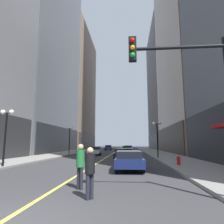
{
  "coord_description": "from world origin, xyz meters",
  "views": [
    {
      "loc": [
        3.04,
        -4.39,
        1.85
      ],
      "look_at": [
        -0.31,
        33.84,
        7.95
      ],
      "focal_mm": 31.52,
      "sensor_mm": 36.0,
      "label": 1
    }
  ],
  "objects_px": {
    "car_black": "(124,154)",
    "fire_hydrant_right": "(179,162)",
    "pedestrian_in_green_parka": "(80,162)",
    "traffic_light_near_right": "(197,87)",
    "street_lamp_right_mid": "(157,131)",
    "street_lamp_left_far": "(70,134)",
    "pedestrian_in_black_coat": "(90,168)",
    "street_lamp_left_near": "(6,125)",
    "car_blue": "(108,147)",
    "car_red": "(127,149)",
    "car_silver": "(95,150)",
    "car_white": "(128,148)",
    "car_navy": "(129,159)"
  },
  "relations": [
    {
      "from": "car_red",
      "to": "street_lamp_left_far",
      "type": "bearing_deg",
      "value": -131.15
    },
    {
      "from": "car_white",
      "to": "fire_hydrant_right",
      "type": "height_order",
      "value": "car_white"
    },
    {
      "from": "car_silver",
      "to": "street_lamp_left_near",
      "type": "relative_size",
      "value": 0.97
    },
    {
      "from": "car_red",
      "to": "traffic_light_near_right",
      "type": "relative_size",
      "value": 0.77
    },
    {
      "from": "car_white",
      "to": "car_silver",
      "type": "bearing_deg",
      "value": -107.03
    },
    {
      "from": "traffic_light_near_right",
      "to": "street_lamp_right_mid",
      "type": "xyz_separation_m",
      "value": [
        1.05,
        17.48,
        -0.49
      ]
    },
    {
      "from": "car_blue",
      "to": "street_lamp_left_far",
      "type": "xyz_separation_m",
      "value": [
        -3.6,
        -24.73,
        2.54
      ]
    },
    {
      "from": "pedestrian_in_green_parka",
      "to": "street_lamp_left_near",
      "type": "xyz_separation_m",
      "value": [
        -7.41,
        6.13,
        2.19
      ]
    },
    {
      "from": "car_blue",
      "to": "fire_hydrant_right",
      "type": "bearing_deg",
      "value": -76.03
    },
    {
      "from": "car_blue",
      "to": "street_lamp_left_near",
      "type": "bearing_deg",
      "value": -95.01
    },
    {
      "from": "car_red",
      "to": "pedestrian_in_green_parka",
      "type": "height_order",
      "value": "pedestrian_in_green_parka"
    },
    {
      "from": "street_lamp_left_far",
      "to": "street_lamp_right_mid",
      "type": "distance_m",
      "value": 14.33
    },
    {
      "from": "street_lamp_left_near",
      "to": "fire_hydrant_right",
      "type": "relative_size",
      "value": 5.54
    },
    {
      "from": "car_red",
      "to": "car_white",
      "type": "height_order",
      "value": "same"
    },
    {
      "from": "street_lamp_left_far",
      "to": "pedestrian_in_black_coat",
      "type": "bearing_deg",
      "value": -71.22
    },
    {
      "from": "car_blue",
      "to": "street_lamp_left_far",
      "type": "distance_m",
      "value": 25.12
    },
    {
      "from": "pedestrian_in_black_coat",
      "to": "traffic_light_near_right",
      "type": "distance_m",
      "value": 4.57
    },
    {
      "from": "car_red",
      "to": "fire_hydrant_right",
      "type": "distance_m",
      "value": 24.79
    },
    {
      "from": "car_navy",
      "to": "car_blue",
      "type": "height_order",
      "value": "same"
    },
    {
      "from": "car_red",
      "to": "car_white",
      "type": "xyz_separation_m",
      "value": [
        0.28,
        7.43,
        0.0
      ]
    },
    {
      "from": "car_silver",
      "to": "street_lamp_left_far",
      "type": "height_order",
      "value": "street_lamp_left_far"
    },
    {
      "from": "car_red",
      "to": "pedestrian_in_green_parka",
      "type": "bearing_deg",
      "value": -92.53
    },
    {
      "from": "car_red",
      "to": "fire_hydrant_right",
      "type": "xyz_separation_m",
      "value": [
        4.45,
        -24.39,
        -0.32
      ]
    },
    {
      "from": "street_lamp_right_mid",
      "to": "fire_hydrant_right",
      "type": "xyz_separation_m",
      "value": [
        0.5,
        -7.81,
        -2.86
      ]
    },
    {
      "from": "pedestrian_in_black_coat",
      "to": "traffic_light_near_right",
      "type": "xyz_separation_m",
      "value": [
        3.66,
        -0.12,
        2.74
      ]
    },
    {
      "from": "street_lamp_left_near",
      "to": "street_lamp_right_mid",
      "type": "bearing_deg",
      "value": 37.57
    },
    {
      "from": "pedestrian_in_green_parka",
      "to": "street_lamp_right_mid",
      "type": "distance_m",
      "value": 17.0
    },
    {
      "from": "car_navy",
      "to": "street_lamp_right_mid",
      "type": "relative_size",
      "value": 1.07
    },
    {
      "from": "pedestrian_in_green_parka",
      "to": "car_blue",
      "type": "bearing_deg",
      "value": 94.62
    },
    {
      "from": "traffic_light_near_right",
      "to": "street_lamp_right_mid",
      "type": "relative_size",
      "value": 1.28
    },
    {
      "from": "pedestrian_in_green_parka",
      "to": "street_lamp_right_mid",
      "type": "relative_size",
      "value": 0.41
    },
    {
      "from": "pedestrian_in_black_coat",
      "to": "street_lamp_right_mid",
      "type": "distance_m",
      "value": 18.12
    },
    {
      "from": "car_blue",
      "to": "street_lamp_left_far",
      "type": "height_order",
      "value": "street_lamp_left_far"
    },
    {
      "from": "street_lamp_left_near",
      "to": "car_white",
      "type": "bearing_deg",
      "value": 74.9
    },
    {
      "from": "street_lamp_left_near",
      "to": "street_lamp_right_mid",
      "type": "height_order",
      "value": "same"
    },
    {
      "from": "street_lamp_left_near",
      "to": "street_lamp_right_mid",
      "type": "relative_size",
      "value": 1.0
    },
    {
      "from": "pedestrian_in_green_parka",
      "to": "traffic_light_near_right",
      "type": "height_order",
      "value": "traffic_light_near_right"
    },
    {
      "from": "street_lamp_left_near",
      "to": "car_silver",
      "type": "bearing_deg",
      "value": 76.85
    },
    {
      "from": "car_black",
      "to": "car_blue",
      "type": "bearing_deg",
      "value": 98.87
    },
    {
      "from": "car_black",
      "to": "fire_hydrant_right",
      "type": "relative_size",
      "value": 5.23
    },
    {
      "from": "car_red",
      "to": "street_lamp_left_far",
      "type": "xyz_separation_m",
      "value": [
        -8.85,
        -10.13,
        2.54
      ]
    },
    {
      "from": "car_black",
      "to": "street_lamp_left_far",
      "type": "relative_size",
      "value": 0.94
    },
    {
      "from": "traffic_light_near_right",
      "to": "fire_hydrant_right",
      "type": "xyz_separation_m",
      "value": [
        1.55,
        9.66,
        -3.34
      ]
    },
    {
      "from": "car_black",
      "to": "car_blue",
      "type": "relative_size",
      "value": 0.88
    },
    {
      "from": "street_lamp_left_far",
      "to": "car_blue",
      "type": "bearing_deg",
      "value": 81.73
    },
    {
      "from": "traffic_light_near_right",
      "to": "fire_hydrant_right",
      "type": "relative_size",
      "value": 7.06
    },
    {
      "from": "pedestrian_in_black_coat",
      "to": "street_lamp_left_near",
      "type": "relative_size",
      "value": 0.39
    },
    {
      "from": "car_navy",
      "to": "car_black",
      "type": "distance_m",
      "value": 7.18
    },
    {
      "from": "pedestrian_in_green_parka",
      "to": "street_lamp_left_far",
      "type": "relative_size",
      "value": 0.41
    },
    {
      "from": "car_blue",
      "to": "pedestrian_in_black_coat",
      "type": "relative_size",
      "value": 2.77
    }
  ]
}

